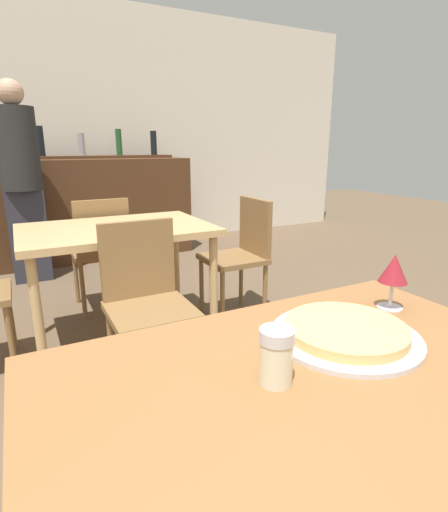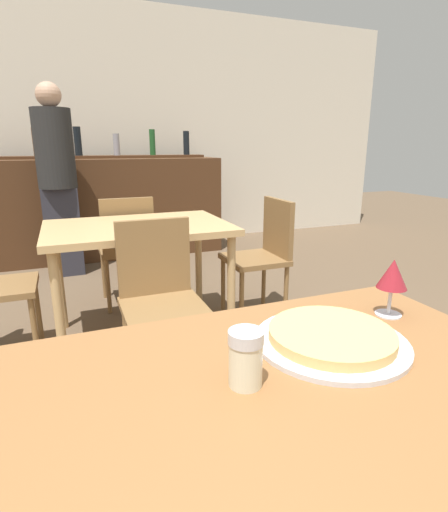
{
  "view_description": "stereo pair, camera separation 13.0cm",
  "coord_description": "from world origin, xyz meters",
  "px_view_note": "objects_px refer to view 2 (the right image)",
  "views": [
    {
      "loc": [
        -0.5,
        -0.56,
        1.22
      ],
      "look_at": [
        0.08,
        0.55,
        0.87
      ],
      "focal_mm": 28.0,
      "sensor_mm": 36.0,
      "label": 1
    },
    {
      "loc": [
        -0.38,
        -0.62,
        1.22
      ],
      "look_at": [
        0.08,
        0.55,
        0.87
      ],
      "focal_mm": 28.0,
      "sensor_mm": 36.0,
      "label": 2
    }
  ],
  "objects_px": {
    "chair_far_side_back": "(127,244)",
    "person_standing": "(57,175)",
    "wine_glass": "(393,276)",
    "chair_far_side_front": "(160,292)",
    "pizza_tray": "(331,338)",
    "cheese_shaker": "(246,359)",
    "chair_far_side_right": "(264,250)"
  },
  "relations": [
    {
      "from": "chair_far_side_right",
      "to": "person_standing",
      "type": "distance_m",
      "value": 2.12
    },
    {
      "from": "pizza_tray",
      "to": "cheese_shaker",
      "type": "height_order",
      "value": "cheese_shaker"
    },
    {
      "from": "chair_far_side_front",
      "to": "person_standing",
      "type": "relative_size",
      "value": 0.49
    },
    {
      "from": "chair_far_side_front",
      "to": "pizza_tray",
      "type": "xyz_separation_m",
      "value": [
        0.15,
        -1.2,
        0.29
      ]
    },
    {
      "from": "wine_glass",
      "to": "person_standing",
      "type": "bearing_deg",
      "value": 104.57
    },
    {
      "from": "chair_far_side_front",
      "to": "wine_glass",
      "type": "height_order",
      "value": "wine_glass"
    },
    {
      "from": "pizza_tray",
      "to": "cheese_shaker",
      "type": "xyz_separation_m",
      "value": [
        -0.25,
        -0.08,
        0.04
      ]
    },
    {
      "from": "cheese_shaker",
      "to": "wine_glass",
      "type": "xyz_separation_m",
      "value": [
        0.5,
        0.16,
        0.06
      ]
    },
    {
      "from": "pizza_tray",
      "to": "cheese_shaker",
      "type": "bearing_deg",
      "value": -162.85
    },
    {
      "from": "chair_far_side_back",
      "to": "chair_far_side_right",
      "type": "distance_m",
      "value": 1.04
    },
    {
      "from": "pizza_tray",
      "to": "wine_glass",
      "type": "xyz_separation_m",
      "value": [
        0.25,
        0.08,
        0.1
      ]
    },
    {
      "from": "chair_far_side_front",
      "to": "pizza_tray",
      "type": "distance_m",
      "value": 1.24
    },
    {
      "from": "chair_far_side_back",
      "to": "cheese_shaker",
      "type": "relative_size",
      "value": 7.54
    },
    {
      "from": "wine_glass",
      "to": "chair_far_side_right",
      "type": "bearing_deg",
      "value": 73.89
    },
    {
      "from": "cheese_shaker",
      "to": "chair_far_side_right",
      "type": "bearing_deg",
      "value": 61.71
    },
    {
      "from": "chair_far_side_back",
      "to": "pizza_tray",
      "type": "xyz_separation_m",
      "value": [
        0.15,
        -2.31,
        0.29
      ]
    },
    {
      "from": "chair_far_side_right",
      "to": "cheese_shaker",
      "type": "distance_m",
      "value": 2.11
    },
    {
      "from": "person_standing",
      "to": "chair_far_side_right",
      "type": "bearing_deg",
      "value": -50.02
    },
    {
      "from": "pizza_tray",
      "to": "cheese_shaker",
      "type": "distance_m",
      "value": 0.27
    },
    {
      "from": "chair_far_side_front",
      "to": "person_standing",
      "type": "bearing_deg",
      "value": 101.89
    },
    {
      "from": "chair_far_side_back",
      "to": "wine_glass",
      "type": "relative_size",
      "value": 5.4
    },
    {
      "from": "chair_far_side_back",
      "to": "cheese_shaker",
      "type": "xyz_separation_m",
      "value": [
        -0.11,
        -2.39,
        0.33
      ]
    },
    {
      "from": "pizza_tray",
      "to": "wine_glass",
      "type": "height_order",
      "value": "wine_glass"
    },
    {
      "from": "wine_glass",
      "to": "chair_far_side_front",
      "type": "bearing_deg",
      "value": 109.54
    },
    {
      "from": "chair_far_side_right",
      "to": "chair_far_side_back",
      "type": "bearing_deg",
      "value": -122.32
    },
    {
      "from": "pizza_tray",
      "to": "wine_glass",
      "type": "distance_m",
      "value": 0.28
    },
    {
      "from": "chair_far_side_right",
      "to": "person_standing",
      "type": "relative_size",
      "value": 0.49
    },
    {
      "from": "chair_far_side_right",
      "to": "pizza_tray",
      "type": "xyz_separation_m",
      "value": [
        -0.73,
        -1.75,
        0.29
      ]
    },
    {
      "from": "cheese_shaker",
      "to": "chair_far_side_front",
      "type": "bearing_deg",
      "value": 85.22
    },
    {
      "from": "chair_far_side_back",
      "to": "person_standing",
      "type": "relative_size",
      "value": 0.49
    },
    {
      "from": "wine_glass",
      "to": "pizza_tray",
      "type": "bearing_deg",
      "value": -162.04
    },
    {
      "from": "chair_far_side_right",
      "to": "person_standing",
      "type": "bearing_deg",
      "value": -140.02
    }
  ]
}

